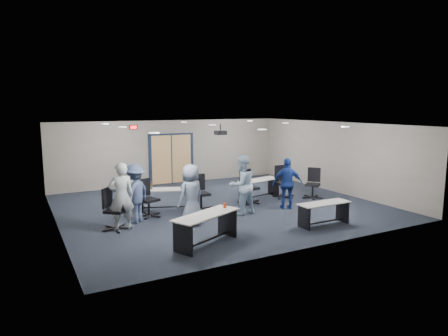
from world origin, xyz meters
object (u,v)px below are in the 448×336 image
chair_back_c (250,187)px  chair_loose_right (313,183)px  chair_loose_left (116,209)px  person_back (135,193)px  table_back_left (166,195)px  chair_back_d (284,182)px  person_plaid (191,195)px  person_lightblue (242,185)px  table_front_left (207,223)px  person_navy (287,184)px  table_front_right (324,210)px  chair_back_b (201,193)px  chair_back_a (149,198)px  person_gray (121,196)px  table_back_right (259,185)px

chair_back_c → chair_loose_right: chair_back_c is taller
chair_loose_left → person_back: size_ratio=0.68×
table_back_left → person_back: bearing=-123.2°
chair_back_d → person_plaid: size_ratio=0.68×
chair_loose_left → person_lightblue: 3.78m
table_back_left → chair_loose_left: size_ratio=1.55×
person_lightblue → table_front_left: bearing=34.3°
chair_loose_right → person_navy: size_ratio=0.66×
table_front_right → person_plaid: 3.72m
table_front_left → table_back_left: table_back_left is taller
table_back_left → chair_back_b: size_ratio=1.58×
table_front_left → chair_loose_left: chair_loose_left is taller
person_lightblue → chair_back_c: bearing=-139.7°
table_back_left → chair_loose_right: size_ratio=1.63×
chair_back_a → chair_back_c: chair_back_c is taller
chair_back_d → person_gray: bearing=-164.4°
chair_loose_right → person_gray: (-6.96, -0.49, 0.37)m
person_plaid → person_navy: (3.44, 0.20, -0.03)m
table_back_left → table_back_right: bearing=20.8°
chair_loose_right → table_front_right: bearing=-75.0°
chair_back_d → person_lightblue: bearing=-148.1°
chair_back_a → person_back: bearing=-163.1°
chair_back_d → chair_loose_left: chair_back_d is taller
table_back_left → chair_back_c: size_ratio=1.55×
person_navy → chair_back_b: bearing=0.3°
table_front_right → table_back_right: (0.22, 3.63, 0.03)m
chair_loose_right → person_back: (-6.45, 0.02, 0.30)m
chair_loose_left → chair_loose_right: chair_loose_left is taller
table_front_left → table_back_right: 5.18m
chair_back_b → person_gray: (-2.75, -0.92, 0.35)m
table_back_left → chair_back_c: chair_back_c is taller
table_front_left → person_lightblue: bearing=18.0°
chair_back_a → chair_back_c: 3.56m
chair_back_c → chair_loose_left: bearing=-178.7°
chair_back_a → chair_back_d: chair_back_d is taller
table_front_right → chair_loose_left: size_ratio=1.37×
table_back_right → person_navy: 1.75m
chair_back_c → person_back: (-4.06, -0.42, 0.27)m
person_gray → chair_back_c: bearing=-164.6°
table_front_right → chair_back_c: 3.17m
table_front_left → person_navy: size_ratio=1.17×
table_front_right → person_navy: 1.97m
chair_loose_left → person_lightblue: (3.75, -0.23, 0.34)m
table_front_left → person_navy: 4.17m
chair_back_d → table_front_left: bearing=-139.7°
chair_back_a → person_back: size_ratio=0.67×
table_front_left → person_back: person_back is taller
table_back_left → chair_loose_right: 5.28m
person_back → person_plaid: bearing=102.9°
chair_loose_right → person_plaid: (-5.15, -0.97, 0.31)m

